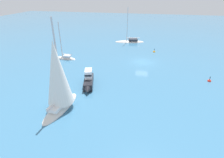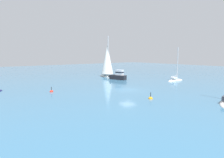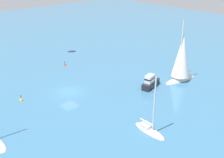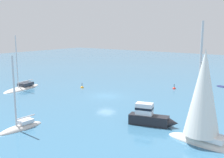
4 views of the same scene
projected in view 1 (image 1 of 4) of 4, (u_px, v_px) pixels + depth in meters
The scene contains 7 objects.
ground_plane at pixel (143, 62), 35.26m from camera, with size 160.00×160.00×0.00m, color teal.
ketch at pixel (130, 42), 48.66m from camera, with size 3.93×8.23×9.40m.
sloop at pixel (65, 58), 36.87m from camera, with size 1.58×4.88×7.90m.
motor_cruiser at pixel (89, 80), 26.23m from camera, with size 5.21×2.45×2.33m.
sloop_1 at pixel (58, 79), 20.04m from camera, with size 6.99×3.39×11.12m.
channel_buoy at pixel (154, 52), 40.87m from camera, with size 0.57×0.57×1.15m.
mooring_buoy at pixel (209, 81), 27.87m from camera, with size 0.57×0.57×1.09m.
Camera 1 is at (-33.51, -0.98, 12.95)m, focal length 28.27 mm.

